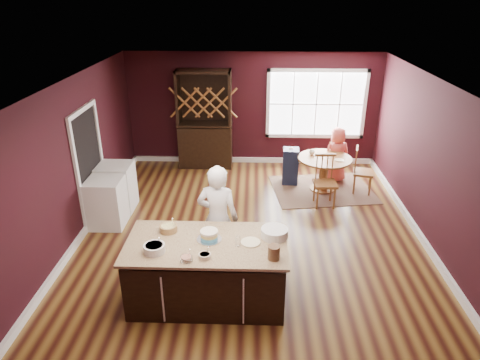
{
  "coord_description": "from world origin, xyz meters",
  "views": [
    {
      "loc": [
        0.02,
        -6.56,
        4.04
      ],
      "look_at": [
        -0.2,
        0.04,
        1.05
      ],
      "focal_mm": 32.0,
      "sensor_mm": 36.0,
      "label": 1
    }
  ],
  "objects_px": {
    "kitchen_island": "(207,272)",
    "chair_north": "(331,157)",
    "toddler": "(288,149)",
    "chair_south": "(325,181)",
    "dining_table": "(324,167)",
    "hutch": "(205,120)",
    "chair_east": "(364,170)",
    "high_chair": "(290,166)",
    "seated_woman": "(337,155)",
    "washer": "(107,203)",
    "baker": "(218,219)",
    "layer_cake": "(209,235)",
    "dryer": "(117,187)"
  },
  "relations": [
    {
      "from": "chair_south",
      "to": "seated_woman",
      "type": "distance_m",
      "value": 1.31
    },
    {
      "from": "chair_south",
      "to": "hutch",
      "type": "relative_size",
      "value": 0.45
    },
    {
      "from": "layer_cake",
      "to": "dryer",
      "type": "relative_size",
      "value": 0.36
    },
    {
      "from": "baker",
      "to": "hutch",
      "type": "relative_size",
      "value": 0.74
    },
    {
      "from": "seated_woman",
      "to": "chair_north",
      "type": "bearing_deg",
      "value": -88.52
    },
    {
      "from": "seated_woman",
      "to": "high_chair",
      "type": "bearing_deg",
      "value": -3.51
    },
    {
      "from": "chair_east",
      "to": "chair_south",
      "type": "xyz_separation_m",
      "value": [
        -0.9,
        -0.65,
        0.02
      ]
    },
    {
      "from": "toddler",
      "to": "high_chair",
      "type": "bearing_deg",
      "value": -13.14
    },
    {
      "from": "chair_north",
      "to": "high_chair",
      "type": "xyz_separation_m",
      "value": [
        -0.97,
        -0.42,
        -0.04
      ]
    },
    {
      "from": "kitchen_island",
      "to": "chair_south",
      "type": "height_order",
      "value": "chair_south"
    },
    {
      "from": "chair_east",
      "to": "seated_woman",
      "type": "relative_size",
      "value": 0.81
    },
    {
      "from": "kitchen_island",
      "to": "dining_table",
      "type": "relative_size",
      "value": 1.9
    },
    {
      "from": "high_chair",
      "to": "toddler",
      "type": "xyz_separation_m",
      "value": [
        -0.07,
        0.02,
        0.39
      ]
    },
    {
      "from": "dining_table",
      "to": "chair_east",
      "type": "height_order",
      "value": "chair_east"
    },
    {
      "from": "chair_south",
      "to": "washer",
      "type": "xyz_separation_m",
      "value": [
        -4.1,
        -0.9,
        -0.08
      ]
    },
    {
      "from": "chair_south",
      "to": "high_chair",
      "type": "height_order",
      "value": "chair_south"
    },
    {
      "from": "chair_south",
      "to": "hutch",
      "type": "bearing_deg",
      "value": 138.81
    },
    {
      "from": "layer_cake",
      "to": "dryer",
      "type": "height_order",
      "value": "layer_cake"
    },
    {
      "from": "dining_table",
      "to": "seated_woman",
      "type": "xyz_separation_m",
      "value": [
        0.35,
        0.51,
        0.09
      ]
    },
    {
      "from": "washer",
      "to": "baker",
      "type": "bearing_deg",
      "value": -30.2
    },
    {
      "from": "dining_table",
      "to": "chair_north",
      "type": "bearing_deg",
      "value": 69.44
    },
    {
      "from": "baker",
      "to": "toddler",
      "type": "height_order",
      "value": "baker"
    },
    {
      "from": "high_chair",
      "to": "dryer",
      "type": "distance_m",
      "value": 3.73
    },
    {
      "from": "chair_north",
      "to": "hutch",
      "type": "xyz_separation_m",
      "value": [
        -2.96,
        0.56,
        0.7
      ]
    },
    {
      "from": "dining_table",
      "to": "baker",
      "type": "distance_m",
      "value": 3.53
    },
    {
      "from": "chair_north",
      "to": "high_chair",
      "type": "distance_m",
      "value": 1.05
    },
    {
      "from": "dining_table",
      "to": "hutch",
      "type": "distance_m",
      "value": 3.04
    },
    {
      "from": "toddler",
      "to": "kitchen_island",
      "type": "bearing_deg",
      "value": -109.14
    },
    {
      "from": "high_chair",
      "to": "baker",
      "type": "bearing_deg",
      "value": -109.28
    },
    {
      "from": "layer_cake",
      "to": "seated_woman",
      "type": "distance_m",
      "value": 4.74
    },
    {
      "from": "kitchen_island",
      "to": "chair_south",
      "type": "distance_m",
      "value": 3.55
    },
    {
      "from": "dryer",
      "to": "washer",
      "type": "bearing_deg",
      "value": -90.0
    },
    {
      "from": "baker",
      "to": "washer",
      "type": "relative_size",
      "value": 1.91
    },
    {
      "from": "hutch",
      "to": "layer_cake",
      "type": "bearing_deg",
      "value": -83.19
    },
    {
      "from": "chair_north",
      "to": "high_chair",
      "type": "relative_size",
      "value": 1.09
    },
    {
      "from": "chair_east",
      "to": "hutch",
      "type": "height_order",
      "value": "hutch"
    },
    {
      "from": "chair_east",
      "to": "kitchen_island",
      "type": "bearing_deg",
      "value": 153.86
    },
    {
      "from": "chair_east",
      "to": "toddler",
      "type": "relative_size",
      "value": 3.88
    },
    {
      "from": "chair_east",
      "to": "seated_woman",
      "type": "xyz_separation_m",
      "value": [
        -0.48,
        0.59,
        0.12
      ]
    },
    {
      "from": "baker",
      "to": "chair_north",
      "type": "bearing_deg",
      "value": -113.86
    },
    {
      "from": "high_chair",
      "to": "washer",
      "type": "relative_size",
      "value": 0.94
    },
    {
      "from": "toddler",
      "to": "chair_east",
      "type": "bearing_deg",
      "value": -15.11
    },
    {
      "from": "chair_south",
      "to": "kitchen_island",
      "type": "bearing_deg",
      "value": -128.33
    },
    {
      "from": "chair_north",
      "to": "dryer",
      "type": "distance_m",
      "value": 4.78
    },
    {
      "from": "layer_cake",
      "to": "chair_north",
      "type": "xyz_separation_m",
      "value": [
        2.38,
        4.29,
        -0.53
      ]
    },
    {
      "from": "chair_north",
      "to": "toddler",
      "type": "distance_m",
      "value": 1.16
    },
    {
      "from": "baker",
      "to": "layer_cake",
      "type": "bearing_deg",
      "value": 93.38
    },
    {
      "from": "kitchen_island",
      "to": "chair_north",
      "type": "xyz_separation_m",
      "value": [
        2.41,
        4.37,
        0.02
      ]
    },
    {
      "from": "chair_east",
      "to": "washer",
      "type": "height_order",
      "value": "chair_east"
    },
    {
      "from": "dining_table",
      "to": "high_chair",
      "type": "height_order",
      "value": "high_chair"
    }
  ]
}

